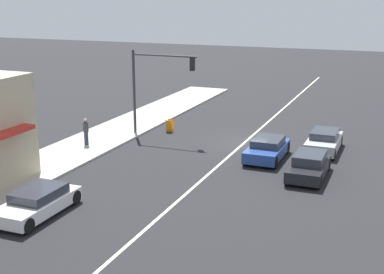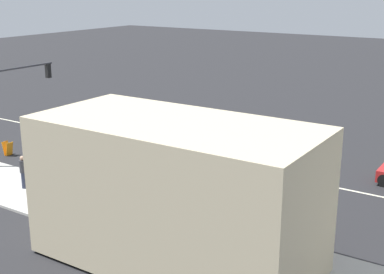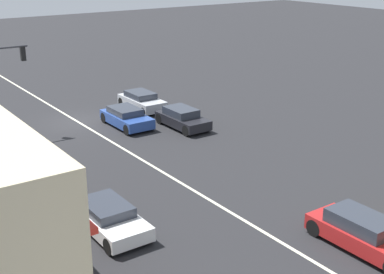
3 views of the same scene
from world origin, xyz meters
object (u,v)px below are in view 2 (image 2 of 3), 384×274
object	(u,v)px
sedan_dark	(187,122)
coupe_blue	(137,126)
pedestrian	(23,171)
warning_aframe_sign	(8,148)
van_white	(236,196)
sedan_silver	(130,113)
traffic_signal_main	(12,96)

from	to	relation	value
sedan_dark	coupe_blue	bearing A→B (deg)	-39.15
pedestrian	warning_aframe_sign	xyz separation A→B (m)	(-3.28, -5.39, -0.58)
coupe_blue	van_white	bearing A→B (deg)	58.25
warning_aframe_sign	van_white	distance (m)	15.32
warning_aframe_sign	van_white	xyz separation A→B (m)	(-0.64, 15.31, 0.14)
sedan_dark	sedan_silver	distance (m)	5.15
sedan_dark	sedan_silver	size ratio (longest dim) A/B	0.98
van_white	coupe_blue	bearing A→B (deg)	-121.75
pedestrian	sedan_silver	bearing A→B (deg)	-161.76
coupe_blue	sedan_silver	xyz separation A→B (m)	(-2.80, -2.87, 0.01)
traffic_signal_main	van_white	bearing A→B (deg)	94.65
pedestrian	sedan_dark	size ratio (longest dim) A/B	0.42
pedestrian	sedan_dark	distance (m)	13.94
traffic_signal_main	coupe_blue	distance (m)	9.22
pedestrian	van_white	distance (m)	10.68
warning_aframe_sign	sedan_silver	bearing A→B (deg)	175.71
pedestrian	coupe_blue	size ratio (longest dim) A/B	0.42
pedestrian	sedan_silver	distance (m)	14.66
pedestrian	sedan_silver	size ratio (longest dim) A/B	0.41
traffic_signal_main	warning_aframe_sign	distance (m)	3.80
traffic_signal_main	pedestrian	size ratio (longest dim) A/B	3.32
pedestrian	sedan_silver	xyz separation A→B (m)	(-13.92, -4.59, -0.40)
traffic_signal_main	pedestrian	world-z (taller)	traffic_signal_main
traffic_signal_main	coupe_blue	xyz separation A→B (m)	(-8.32, 2.20, -3.30)
coupe_blue	sedan_silver	size ratio (longest dim) A/B	0.99
sedan_dark	pedestrian	bearing A→B (deg)	-2.32
van_white	sedan_silver	xyz separation A→B (m)	(-10.00, -14.51, 0.04)
traffic_signal_main	pedestrian	xyz separation A→B (m)	(2.80, 3.91, -2.89)
warning_aframe_sign	coupe_blue	bearing A→B (deg)	154.92
van_white	sedan_dark	distance (m)	13.69
pedestrian	coupe_blue	world-z (taller)	pedestrian
van_white	sedan_silver	world-z (taller)	sedan_silver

